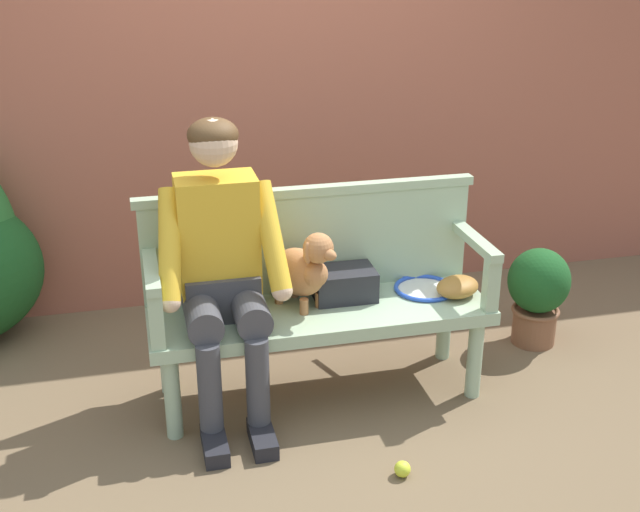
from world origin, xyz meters
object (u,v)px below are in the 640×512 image
tennis_racket (421,286)px  person_seated (221,261)px  baseball_glove (457,287)px  tennis_ball (402,469)px  dog_on_bench (304,268)px  sports_bag (344,284)px  garden_bench (320,320)px  potted_plant (538,291)px

tennis_racket → person_seated: bearing=-173.9°
baseball_glove → tennis_ball: (-0.47, -0.65, -0.46)m
tennis_ball → dog_on_bench: bearing=108.9°
sports_bag → baseball_glove: bearing=-11.6°
garden_bench → tennis_racket: size_ratio=2.64×
baseball_glove → garden_bench: bearing=149.3°
tennis_racket → potted_plant: bearing=10.6°
tennis_racket → sports_bag: size_ratio=2.07×
sports_bag → potted_plant: sports_bag is taller
tennis_racket → tennis_ball: (-0.34, -0.77, -0.42)m
sports_bag → tennis_ball: (0.04, -0.75, -0.48)m
person_seated → dog_on_bench: bearing=5.3°
tennis_ball → garden_bench: bearing=104.3°
tennis_ball → person_seated: bearing=132.3°
garden_bench → baseball_glove: 0.65m
baseball_glove → tennis_ball: size_ratio=3.33×
garden_bench → person_seated: 0.55m
tennis_ball → tennis_racket: bearing=66.1°
person_seated → sports_bag: size_ratio=4.69×
tennis_racket → tennis_ball: tennis_racket is taller
dog_on_bench → baseball_glove: size_ratio=1.71×
person_seated → tennis_racket: size_ratio=2.27×
tennis_racket → dog_on_bench: bearing=-173.3°
person_seated → potted_plant: bearing=8.0°
garden_bench → dog_on_bench: size_ratio=4.07×
tennis_ball → sports_bag: bearing=93.1°
dog_on_bench → tennis_racket: size_ratio=0.65×
person_seated → tennis_ball: person_seated is taller
garden_bench → sports_bag: size_ratio=5.46×
sports_bag → tennis_ball: 0.89m
garden_bench → potted_plant: 1.23m
dog_on_bench → potted_plant: 1.33m
garden_bench → tennis_ball: (0.17, -0.68, -0.35)m
tennis_ball → potted_plant: bearing=41.0°
baseball_glove → tennis_ball: bearing=-154.3°
sports_bag → garden_bench: bearing=-149.5°
dog_on_bench → tennis_racket: 0.61m
sports_bag → tennis_ball: bearing=-86.9°
garden_bench → potted_plant: bearing=10.4°
person_seated → tennis_racket: 0.99m
person_seated → sports_bag: 0.61m
baseball_glove → dog_on_bench: bearing=147.7°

